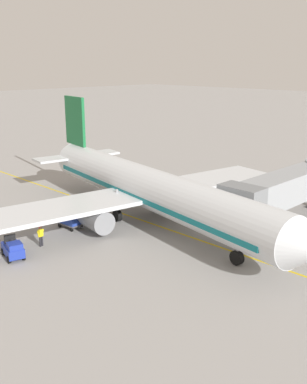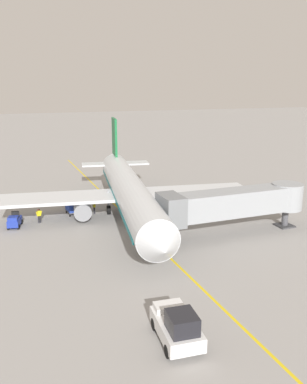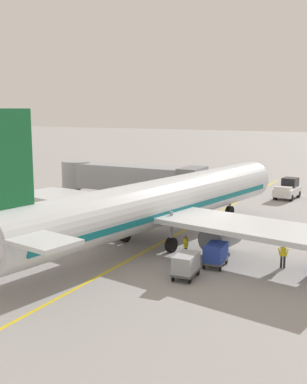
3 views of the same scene
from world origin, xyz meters
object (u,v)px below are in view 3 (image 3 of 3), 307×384
at_px(baggage_cart_second_in_train, 186,264).
at_px(parked_airliner, 161,203).
at_px(jet_bridge, 128,178).
at_px(pushback_tractor, 288,189).
at_px(ground_crew_wing_walker, 283,254).
at_px(ground_crew_loader, 186,245).
at_px(baggage_cart_front, 216,253).

bearing_deg(baggage_cart_second_in_train, parked_airliner, 127.90).
distance_m(jet_bridge, baggage_cart_second_in_train, 21.34).
bearing_deg(pushback_tractor, baggage_cart_second_in_train, -89.09).
relative_size(pushback_tractor, ground_crew_wing_walker, 2.72).
relative_size(jet_bridge, ground_crew_wing_walker, 9.84).
xyz_separation_m(parked_airliner, jet_bridge, (-8.55, 9.29, 0.27)).
bearing_deg(ground_crew_loader, ground_crew_wing_walker, 9.47).
distance_m(jet_bridge, pushback_tractor, 20.11).
height_order(jet_bridge, baggage_cart_front, jet_bridge).
relative_size(jet_bridge, pushback_tractor, 3.62).
height_order(jet_bridge, baggage_cart_second_in_train, jet_bridge).
height_order(jet_bridge, pushback_tractor, jet_bridge).
xyz_separation_m(jet_bridge, ground_crew_wing_walker, (18.79, -11.17, -2.51)).
relative_size(parked_airliner, pushback_tractor, 8.11).
relative_size(parked_airliner, baggage_cart_front, 12.64).
bearing_deg(parked_airliner, ground_crew_loader, -40.01).
distance_m(baggage_cart_second_in_train, ground_crew_wing_walker, 6.97).
xyz_separation_m(jet_bridge, ground_crew_loader, (12.12, -12.28, -2.51)).
height_order(baggage_cart_second_in_train, ground_crew_wing_walker, ground_crew_wing_walker).
bearing_deg(baggage_cart_front, jet_bridge, 138.40).
xyz_separation_m(baggage_cart_second_in_train, ground_crew_wing_walker, (4.97, 4.89, 0.00)).
distance_m(pushback_tractor, ground_crew_loader, 27.18).
bearing_deg(ground_crew_wing_walker, parked_airliner, 169.58).
height_order(baggage_cart_second_in_train, ground_crew_loader, ground_crew_loader).
bearing_deg(pushback_tractor, jet_bridge, -131.88).
bearing_deg(baggage_cart_second_in_train, ground_crew_wing_walker, 44.54).
bearing_deg(baggage_cart_front, ground_crew_wing_walker, 24.22).
relative_size(parked_airliner, baggage_cart_second_in_train, 12.64).
xyz_separation_m(baggage_cart_front, ground_crew_wing_walker, (4.12, 1.85, 0.00)).
height_order(baggage_cart_front, baggage_cart_second_in_train, same).
distance_m(parked_airliner, jet_bridge, 12.63).
distance_m(baggage_cart_second_in_train, ground_crew_loader, 4.14).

